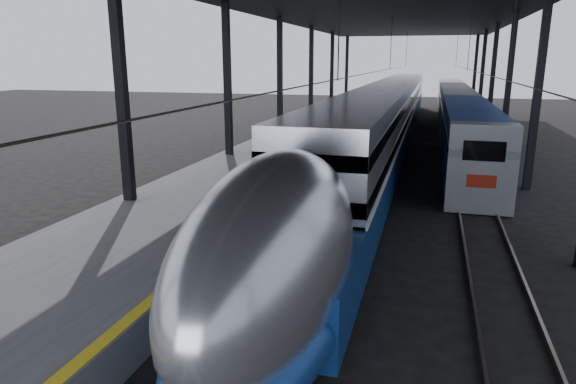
% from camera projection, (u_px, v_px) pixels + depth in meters
% --- Properties ---
extents(ground, '(160.00, 160.00, 0.00)m').
position_uv_depth(ground, '(223.00, 300.00, 13.38)').
color(ground, black).
rests_on(ground, ground).
extents(platform, '(6.00, 80.00, 1.00)m').
position_uv_depth(platform, '(293.00, 150.00, 32.83)').
color(platform, '#4C4C4F').
rests_on(platform, ground).
extents(yellow_strip, '(0.30, 80.00, 0.01)m').
position_uv_depth(yellow_strip, '(336.00, 144.00, 31.97)').
color(yellow_strip, gold).
rests_on(yellow_strip, platform).
extents(rails, '(6.52, 80.00, 0.16)m').
position_uv_depth(rails, '(421.00, 163.00, 30.86)').
color(rails, slate).
rests_on(rails, ground).
extents(canopy, '(18.00, 75.00, 9.47)m').
position_uv_depth(canopy, '(384.00, 5.00, 29.27)').
color(canopy, black).
rests_on(canopy, ground).
extents(tgv_train, '(3.11, 65.20, 4.46)m').
position_uv_depth(tgv_train, '(388.00, 118.00, 36.18)').
color(tgv_train, '#B4B7BC').
rests_on(tgv_train, ground).
extents(second_train, '(2.65, 56.05, 3.65)m').
position_uv_depth(second_train, '(456.00, 109.00, 45.61)').
color(second_train, navy).
rests_on(second_train, ground).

